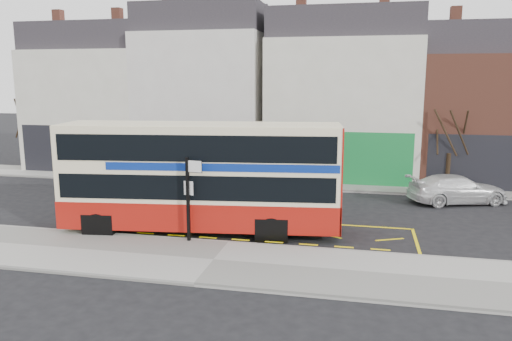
% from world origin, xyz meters
% --- Properties ---
extents(ground, '(120.00, 120.00, 0.00)m').
position_xyz_m(ground, '(0.00, 0.00, 0.00)').
color(ground, black).
rests_on(ground, ground).
extents(pavement, '(40.00, 4.00, 0.15)m').
position_xyz_m(pavement, '(0.00, -2.30, 0.07)').
color(pavement, '#9C9B94').
rests_on(pavement, ground).
extents(kerb, '(40.00, 0.15, 0.15)m').
position_xyz_m(kerb, '(0.00, -0.38, 0.07)').
color(kerb, gray).
rests_on(kerb, ground).
extents(far_pavement, '(50.00, 3.00, 0.15)m').
position_xyz_m(far_pavement, '(0.00, 11.00, 0.07)').
color(far_pavement, '#9C9B94').
rests_on(far_pavement, ground).
extents(road_markings, '(14.00, 3.40, 0.01)m').
position_xyz_m(road_markings, '(0.00, 1.60, 0.01)').
color(road_markings, yellow).
rests_on(road_markings, ground).
extents(terrace_far_left, '(8.00, 8.01, 10.80)m').
position_xyz_m(terrace_far_left, '(-13.50, 14.99, 4.82)').
color(terrace_far_left, silver).
rests_on(terrace_far_left, ground).
extents(terrace_left, '(8.00, 8.01, 11.80)m').
position_xyz_m(terrace_left, '(-5.50, 14.99, 5.32)').
color(terrace_left, silver).
rests_on(terrace_left, ground).
extents(terrace_green_shop, '(9.00, 8.01, 11.30)m').
position_xyz_m(terrace_green_shop, '(3.50, 14.99, 5.07)').
color(terrace_green_shop, silver).
rests_on(terrace_green_shop, ground).
extents(terrace_right, '(9.00, 8.01, 10.30)m').
position_xyz_m(terrace_right, '(12.50, 14.99, 4.57)').
color(terrace_right, brown).
rests_on(terrace_right, ground).
extents(double_decker_bus, '(11.38, 3.94, 4.45)m').
position_xyz_m(double_decker_bus, '(-1.48, 1.04, 2.34)').
color(double_decker_bus, '#F3E6B9').
rests_on(double_decker_bus, ground).
extents(bus_stop_post, '(0.79, 0.19, 3.20)m').
position_xyz_m(bus_stop_post, '(-1.43, -0.58, 2.06)').
color(bus_stop_post, black).
rests_on(bus_stop_post, pavement).
extents(car_silver, '(3.88, 2.01, 1.26)m').
position_xyz_m(car_silver, '(-7.83, 8.93, 0.63)').
color(car_silver, silver).
rests_on(car_silver, ground).
extents(car_grey, '(4.69, 2.88, 1.46)m').
position_xyz_m(car_grey, '(-2.55, 8.75, 0.73)').
color(car_grey, '#3F4347').
rests_on(car_grey, ground).
extents(car_white, '(5.28, 3.48, 1.42)m').
position_xyz_m(car_white, '(9.58, 8.32, 0.71)').
color(car_white, silver).
rests_on(car_white, ground).
extents(street_tree_left, '(2.88, 2.88, 6.21)m').
position_xyz_m(street_tree_left, '(-17.21, 12.06, 4.24)').
color(street_tree_left, '#322416').
rests_on(street_tree_left, ground).
extents(street_tree_right, '(2.71, 2.71, 5.85)m').
position_xyz_m(street_tree_right, '(9.49, 10.99, 3.99)').
color(street_tree_right, '#322416').
rests_on(street_tree_right, ground).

